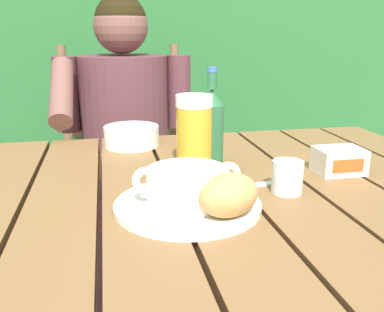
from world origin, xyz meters
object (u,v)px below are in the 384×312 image
(butter_tub, at_px, (339,161))
(diner_bowl, at_px, (132,136))
(soup_bowl, at_px, (188,185))
(bread_roll, at_px, (231,195))
(beer_glass, at_px, (194,133))
(water_glass_small, at_px, (287,177))
(table_knife, at_px, (251,185))
(person_eating, at_px, (125,135))
(chair_near_diner, at_px, (126,173))
(serving_plate, at_px, (188,205))
(beer_bottle, at_px, (212,125))

(butter_tub, height_order, diner_bowl, same)
(soup_bowl, xyz_separation_m, diner_bowl, (-0.07, 0.47, -0.02))
(soup_bowl, relative_size, bread_roll, 1.44)
(beer_glass, distance_m, water_glass_small, 0.24)
(water_glass_small, bearing_deg, table_knife, 143.96)
(person_eating, distance_m, water_glass_small, 0.83)
(beer_glass, height_order, water_glass_small, beer_glass)
(chair_near_diner, distance_m, soup_bowl, 1.06)
(beer_glass, bearing_deg, bread_roll, -89.22)
(serving_plate, distance_m, butter_tub, 0.40)
(table_knife, bearing_deg, beer_glass, 125.07)
(butter_tub, bearing_deg, person_eating, 123.55)
(soup_bowl, height_order, diner_bowl, soup_bowl)
(water_glass_small, xyz_separation_m, table_knife, (-0.06, 0.04, -0.03))
(chair_near_diner, distance_m, water_glass_small, 1.06)
(table_knife, bearing_deg, beer_bottle, 103.83)
(soup_bowl, relative_size, water_glass_small, 3.02)
(person_eating, relative_size, soup_bowl, 5.96)
(person_eating, bearing_deg, serving_plate, -84.84)
(table_knife, height_order, diner_bowl, diner_bowl)
(person_eating, relative_size, bread_roll, 8.60)
(chair_near_diner, bearing_deg, table_knife, -76.59)
(chair_near_diner, xyz_separation_m, soup_bowl, (0.07, -1.01, 0.31))
(bread_roll, distance_m, butter_tub, 0.38)
(soup_bowl, relative_size, butter_tub, 1.89)
(diner_bowl, bearing_deg, beer_bottle, -50.19)
(soup_bowl, xyz_separation_m, butter_tub, (0.38, 0.13, -0.02))
(beer_glass, xyz_separation_m, water_glass_small, (0.15, -0.18, -0.06))
(soup_bowl, distance_m, diner_bowl, 0.48)
(chair_near_diner, distance_m, beer_glass, 0.88)
(beer_glass, height_order, butter_tub, beer_glass)
(beer_glass, xyz_separation_m, butter_tub, (0.32, -0.08, -0.06))
(beer_glass, bearing_deg, chair_near_diner, 99.11)
(person_eating, xyz_separation_m, soup_bowl, (0.07, -0.82, 0.10))
(beer_bottle, bearing_deg, soup_bowl, -112.89)
(serving_plate, bearing_deg, diner_bowl, 98.54)
(soup_bowl, xyz_separation_m, water_glass_small, (0.21, 0.04, -0.01))
(table_knife, bearing_deg, soup_bowl, -151.63)
(chair_near_diner, distance_m, table_knife, 0.99)
(person_eating, height_order, diner_bowl, person_eating)
(soup_bowl, bearing_deg, person_eating, 95.16)
(chair_near_diner, distance_m, person_eating, 0.29)
(water_glass_small, relative_size, table_knife, 0.45)
(water_glass_small, distance_m, diner_bowl, 0.52)
(serving_plate, distance_m, table_knife, 0.17)
(bread_roll, bearing_deg, chair_near_diner, 96.92)
(table_knife, bearing_deg, butter_tub, 12.91)
(serving_plate, bearing_deg, beer_bottle, 67.11)
(soup_bowl, bearing_deg, diner_bowl, 98.54)
(water_glass_small, bearing_deg, beer_bottle, 115.19)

